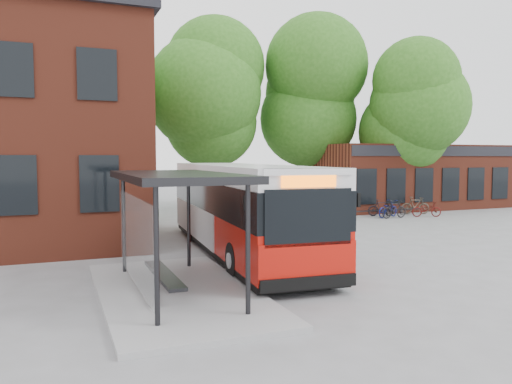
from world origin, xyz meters
name	(u,v)px	position (x,y,z in m)	size (l,w,h in m)	color
ground	(323,269)	(0.00, 0.00, 0.00)	(100.00, 100.00, 0.00)	slate
shop_row	(417,176)	(15.00, 14.00, 2.00)	(14.00, 6.20, 4.00)	maroon
bus_shelter	(176,233)	(-4.50, -1.00, 1.45)	(3.60, 7.00, 2.90)	black
bike_rail	(381,213)	(9.28, 10.00, 0.19)	(5.20, 0.10, 0.38)	black
tree_0	(76,115)	(-6.00, 16.00, 5.50)	(7.92, 7.92, 11.00)	#275B18
tree_1	(198,125)	(1.00, 17.00, 5.20)	(7.92, 7.92, 10.40)	#275B18
tree_2	(309,122)	(8.00, 16.00, 5.50)	(7.92, 7.92, 11.00)	#275B18
tree_3	(413,134)	(13.00, 12.00, 4.64)	(7.04, 7.04, 9.28)	#275B18
city_bus	(239,209)	(-1.37, 3.27, 1.49)	(2.50, 11.73, 2.98)	#B51109
bicycle_0	(328,209)	(6.50, 10.88, 0.44)	(0.59, 1.68, 0.88)	black
bicycle_1	(337,208)	(6.89, 10.57, 0.52)	(0.49, 1.72, 1.04)	#3D3734
bicycle_3	(394,209)	(9.53, 9.18, 0.48)	(0.45, 1.60, 0.96)	black
bicycle_4	(388,209)	(9.47, 9.66, 0.46)	(0.61, 1.75, 0.92)	navy
bicycle_5	(381,208)	(9.51, 10.28, 0.46)	(0.43, 1.52, 0.92)	black
bicycle_6	(427,209)	(11.56, 9.04, 0.41)	(0.55, 1.57, 0.83)	#4D0E0C
bicycle_7	(415,205)	(11.85, 10.31, 0.50)	(0.47, 1.66, 1.00)	#3F382E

